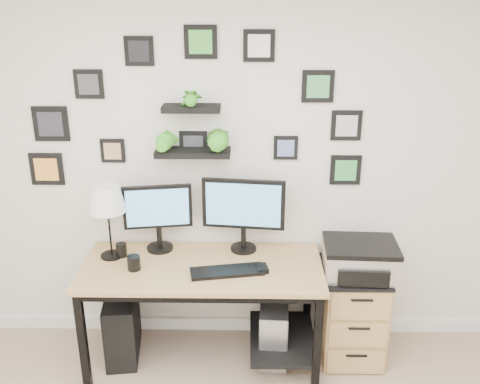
{
  "coord_description": "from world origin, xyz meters",
  "views": [
    {
      "loc": [
        0.07,
        -1.5,
        2.48
      ],
      "look_at": [
        0.02,
        1.83,
        1.2
      ],
      "focal_mm": 40.0,
      "sensor_mm": 36.0,
      "label": 1
    }
  ],
  "objects_px": {
    "table_lamp": "(107,201)",
    "printer": "(360,259)",
    "pc_tower_black": "(122,325)",
    "pc_tower_grey": "(274,329)",
    "file_cabinet": "(351,312)",
    "mug": "(134,263)",
    "desk": "(208,279)",
    "monitor_left": "(158,213)",
    "monitor_right": "(243,209)"
  },
  "relations": [
    {
      "from": "pc_tower_grey",
      "to": "monitor_right",
      "type": "bearing_deg",
      "value": 141.24
    },
    {
      "from": "file_cabinet",
      "to": "pc_tower_black",
      "type": "bearing_deg",
      "value": -178.71
    },
    {
      "from": "pc_tower_grey",
      "to": "printer",
      "type": "height_order",
      "value": "printer"
    },
    {
      "from": "monitor_right",
      "to": "table_lamp",
      "type": "height_order",
      "value": "monitor_right"
    },
    {
      "from": "desk",
      "to": "printer",
      "type": "distance_m",
      "value": 1.03
    },
    {
      "from": "printer",
      "to": "table_lamp",
      "type": "bearing_deg",
      "value": 177.77
    },
    {
      "from": "table_lamp",
      "to": "printer",
      "type": "bearing_deg",
      "value": -2.23
    },
    {
      "from": "desk",
      "to": "mug",
      "type": "relative_size",
      "value": 16.71
    },
    {
      "from": "desk",
      "to": "printer",
      "type": "xyz_separation_m",
      "value": [
        1.02,
        0.02,
        0.15
      ]
    },
    {
      "from": "monitor_left",
      "to": "pc_tower_grey",
      "type": "distance_m",
      "value": 1.16
    },
    {
      "from": "monitor_right",
      "to": "table_lamp",
      "type": "distance_m",
      "value": 0.91
    },
    {
      "from": "printer",
      "to": "file_cabinet",
      "type": "bearing_deg",
      "value": 115.68
    },
    {
      "from": "mug",
      "to": "pc_tower_black",
      "type": "distance_m",
      "value": 0.59
    },
    {
      "from": "desk",
      "to": "mug",
      "type": "xyz_separation_m",
      "value": [
        -0.48,
        -0.09,
        0.17
      ]
    },
    {
      "from": "file_cabinet",
      "to": "printer",
      "type": "distance_m",
      "value": 0.45
    },
    {
      "from": "monitor_right",
      "to": "table_lamp",
      "type": "xyz_separation_m",
      "value": [
        -0.9,
        -0.11,
        0.1
      ]
    },
    {
      "from": "desk",
      "to": "pc_tower_black",
      "type": "height_order",
      "value": "desk"
    },
    {
      "from": "monitor_left",
      "to": "monitor_right",
      "type": "distance_m",
      "value": 0.59
    },
    {
      "from": "pc_tower_black",
      "to": "file_cabinet",
      "type": "relative_size",
      "value": 0.71
    },
    {
      "from": "monitor_right",
      "to": "pc_tower_grey",
      "type": "xyz_separation_m",
      "value": [
        0.22,
        -0.18,
        -0.85
      ]
    },
    {
      "from": "mug",
      "to": "pc_tower_grey",
      "type": "relative_size",
      "value": 0.21
    },
    {
      "from": "table_lamp",
      "to": "pc_tower_black",
      "type": "bearing_deg",
      "value": -56.06
    },
    {
      "from": "table_lamp",
      "to": "printer",
      "type": "height_order",
      "value": "table_lamp"
    },
    {
      "from": "desk",
      "to": "pc_tower_black",
      "type": "bearing_deg",
      "value": 178.01
    },
    {
      "from": "pc_tower_black",
      "to": "pc_tower_grey",
      "type": "distance_m",
      "value": 1.08
    },
    {
      "from": "file_cabinet",
      "to": "printer",
      "type": "xyz_separation_m",
      "value": [
        0.02,
        -0.04,
        0.45
      ]
    },
    {
      "from": "monitor_left",
      "to": "printer",
      "type": "distance_m",
      "value": 1.4
    },
    {
      "from": "mug",
      "to": "file_cabinet",
      "type": "distance_m",
      "value": 1.56
    },
    {
      "from": "desk",
      "to": "pc_tower_black",
      "type": "relative_size",
      "value": 3.39
    },
    {
      "from": "pc_tower_black",
      "to": "printer",
      "type": "distance_m",
      "value": 1.73
    },
    {
      "from": "monitor_left",
      "to": "mug",
      "type": "bearing_deg",
      "value": -113.46
    },
    {
      "from": "monitor_left",
      "to": "table_lamp",
      "type": "distance_m",
      "value": 0.36
    },
    {
      "from": "mug",
      "to": "pc_tower_black",
      "type": "bearing_deg",
      "value": 141.69
    },
    {
      "from": "monitor_left",
      "to": "printer",
      "type": "bearing_deg",
      "value": -7.14
    },
    {
      "from": "monitor_left",
      "to": "desk",
      "type": "bearing_deg",
      "value": -29.0
    },
    {
      "from": "monitor_right",
      "to": "pc_tower_black",
      "type": "relative_size",
      "value": 1.2
    },
    {
      "from": "desk",
      "to": "file_cabinet",
      "type": "xyz_separation_m",
      "value": [
        1.0,
        0.06,
        -0.29
      ]
    },
    {
      "from": "monitor_right",
      "to": "printer",
      "type": "bearing_deg",
      "value": -12.52
    },
    {
      "from": "monitor_left",
      "to": "file_cabinet",
      "type": "bearing_deg",
      "value": -5.74
    },
    {
      "from": "file_cabinet",
      "to": "desk",
      "type": "bearing_deg",
      "value": -176.68
    },
    {
      "from": "mug",
      "to": "pc_tower_grey",
      "type": "bearing_deg",
      "value": 6.93
    },
    {
      "from": "monitor_right",
      "to": "mug",
      "type": "bearing_deg",
      "value": -157.9
    },
    {
      "from": "monitor_right",
      "to": "file_cabinet",
      "type": "height_order",
      "value": "monitor_right"
    },
    {
      "from": "monitor_left",
      "to": "printer",
      "type": "relative_size",
      "value": 0.96
    },
    {
      "from": "mug",
      "to": "desk",
      "type": "bearing_deg",
      "value": 11.05
    },
    {
      "from": "desk",
      "to": "pc_tower_grey",
      "type": "distance_m",
      "value": 0.61
    },
    {
      "from": "table_lamp",
      "to": "pc_tower_black",
      "type": "distance_m",
      "value": 0.93
    },
    {
      "from": "monitor_left",
      "to": "pc_tower_black",
      "type": "distance_m",
      "value": 0.86
    },
    {
      "from": "desk",
      "to": "monitor_left",
      "type": "bearing_deg",
      "value": 151.0
    },
    {
      "from": "table_lamp",
      "to": "file_cabinet",
      "type": "distance_m",
      "value": 1.86
    }
  ]
}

